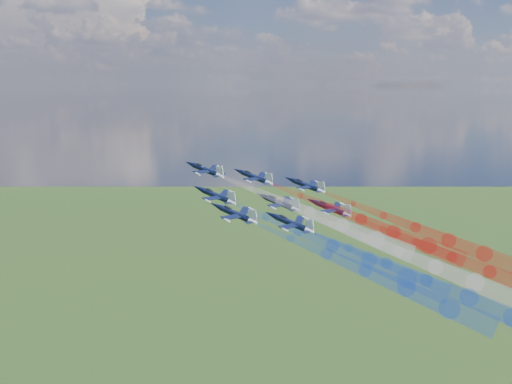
{
  "coord_description": "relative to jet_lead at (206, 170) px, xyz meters",
  "views": [
    {
      "loc": [
        -21.29,
        -144.84,
        175.42
      ],
      "look_at": [
        8.52,
        -9.26,
        149.32
      ],
      "focal_mm": 39.74,
      "sensor_mm": 36.0,
      "label": 1
    }
  ],
  "objects": [
    {
      "name": "jet_lead",
      "position": [
        0.0,
        0.0,
        0.0
      ],
      "size": [
        16.75,
        16.63,
        7.29
      ],
      "primitive_type": null,
      "rotation": [
        0.26,
        -0.06,
        0.81
      ],
      "color": "black"
    },
    {
      "name": "trail_lead",
      "position": [
        22.19,
        -20.31,
        -8.06
      ],
      "size": [
        39.85,
        37.28,
        17.58
      ],
      "primitive_type": null,
      "rotation": [
        0.26,
        -0.06,
        0.81
      ],
      "color": "white"
    },
    {
      "name": "jet_inner_left",
      "position": [
        0.61,
        -14.05,
        -4.22
      ],
      "size": [
        16.75,
        16.63,
        7.29
      ],
      "primitive_type": null,
      "rotation": [
        0.26,
        -0.06,
        0.81
      ],
      "color": "black"
    },
    {
      "name": "trail_inner_left",
      "position": [
        22.8,
        -34.37,
        -12.28
      ],
      "size": [
        39.85,
        37.28,
        17.58
      ],
      "primitive_type": null,
      "rotation": [
        0.26,
        -0.06,
        0.81
      ],
      "color": "blue"
    },
    {
      "name": "jet_inner_right",
      "position": [
        13.17,
        0.28,
        -2.41
      ],
      "size": [
        16.75,
        16.63,
        7.29
      ],
      "primitive_type": null,
      "rotation": [
        0.26,
        -0.06,
        0.81
      ],
      "color": "black"
    },
    {
      "name": "trail_inner_right",
      "position": [
        35.36,
        -20.03,
        -10.47
      ],
      "size": [
        39.85,
        37.28,
        17.58
      ],
      "primitive_type": null,
      "rotation": [
        0.26,
        -0.06,
        0.81
      ],
      "color": "red"
    },
    {
      "name": "jet_outer_left",
      "position": [
        3.08,
        -26.14,
        -6.12
      ],
      "size": [
        16.75,
        16.63,
        7.29
      ],
      "primitive_type": null,
      "rotation": [
        0.26,
        -0.06,
        0.81
      ],
      "color": "black"
    },
    {
      "name": "trail_outer_left",
      "position": [
        25.27,
        -46.46,
        -14.17
      ],
      "size": [
        39.85,
        37.28,
        17.58
      ],
      "primitive_type": null,
      "rotation": [
        0.26,
        -0.06,
        0.81
      ],
      "color": "blue"
    },
    {
      "name": "jet_center_third",
      "position": [
        16.3,
        -13.92,
        -6.65
      ],
      "size": [
        16.75,
        16.63,
        7.29
      ],
      "primitive_type": null,
      "rotation": [
        0.26,
        -0.06,
        0.81
      ],
      "color": "black"
    },
    {
      "name": "trail_center_third",
      "position": [
        38.5,
        -34.24,
        -14.71
      ],
      "size": [
        39.85,
        37.28,
        17.58
      ],
      "primitive_type": null,
      "rotation": [
        0.26,
        -0.06,
        0.81
      ],
      "color": "white"
    },
    {
      "name": "jet_outer_right",
      "position": [
        27.39,
        -0.51,
        -5.06
      ],
      "size": [
        16.75,
        16.63,
        7.29
      ],
      "primitive_type": null,
      "rotation": [
        0.26,
        -0.06,
        0.81
      ],
      "color": "black"
    },
    {
      "name": "trail_outer_right",
      "position": [
        49.58,
        -20.83,
        -13.11
      ],
      "size": [
        39.85,
        37.28,
        17.58
      ],
      "primitive_type": null,
      "rotation": [
        0.26,
        -0.06,
        0.81
      ],
      "color": "red"
    },
    {
      "name": "jet_rear_left",
      "position": [
        15.34,
        -28.05,
        -8.39
      ],
      "size": [
        16.75,
        16.63,
        7.29
      ],
      "primitive_type": null,
      "rotation": [
        0.26,
        -0.06,
        0.81
      ],
      "color": "black"
    },
    {
      "name": "trail_rear_left",
      "position": [
        37.53,
        -48.36,
        -16.45
      ],
      "size": [
        39.85,
        37.28,
        17.58
      ],
      "primitive_type": null,
      "rotation": [
        0.26,
        -0.06,
        0.81
      ],
      "color": "blue"
    },
    {
      "name": "jet_rear_right",
      "position": [
        29.58,
        -14.09,
        -8.64
      ],
      "size": [
        16.75,
        16.63,
        7.29
      ],
      "primitive_type": null,
      "rotation": [
        0.26,
        -0.06,
        0.81
      ],
      "color": "black"
    },
    {
      "name": "trail_rear_right",
      "position": [
        51.77,
        -34.4,
        -16.7
      ],
      "size": [
        39.85,
        37.28,
        17.58
      ],
      "primitive_type": null,
      "rotation": [
        0.26,
        -0.06,
        0.81
      ],
      "color": "red"
    }
  ]
}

